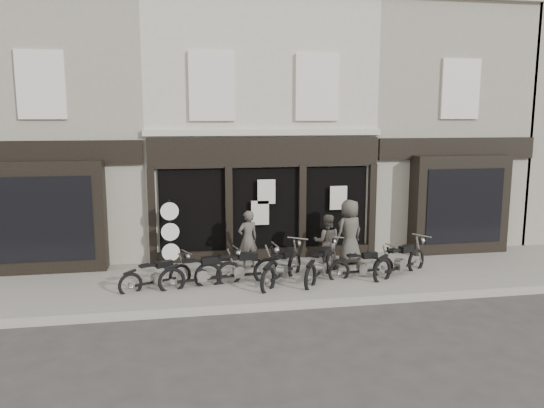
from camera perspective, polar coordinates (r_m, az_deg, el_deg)
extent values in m
plane|color=#2D2B28|center=(14.05, 1.34, -9.37)|extent=(90.00, 90.00, 0.00)
cube|color=slate|center=(14.87, 0.64, -8.07)|extent=(30.00, 4.20, 0.12)
cube|color=gray|center=(12.88, 2.48, -10.84)|extent=(30.00, 0.25, 0.13)
cube|color=beige|center=(19.23, -2.22, 8.10)|extent=(7.20, 6.00, 8.20)
cube|color=black|center=(16.22, -0.68, 5.59)|extent=(7.10, 0.18, 0.90)
cube|color=black|center=(16.52, -0.71, -1.17)|extent=(6.50, 0.10, 2.95)
cube|color=black|center=(16.73, -0.66, -5.52)|extent=(7.10, 0.20, 0.44)
cube|color=#B6AE9E|center=(16.22, -0.71, 7.71)|extent=(7.30, 0.22, 0.18)
cube|color=beige|center=(16.05, -6.49, 12.45)|extent=(1.35, 0.12, 2.00)
cube|color=black|center=(16.08, -6.50, 12.45)|extent=(1.05, 0.06, 1.70)
cube|color=beige|center=(16.58, 4.88, 12.38)|extent=(1.35, 0.12, 2.00)
cube|color=black|center=(16.61, 4.85, 12.37)|extent=(1.05, 0.06, 1.70)
cube|color=black|center=(16.23, -12.76, -1.41)|extent=(0.22, 0.22, 3.00)
cube|color=black|center=(16.28, -4.65, -1.17)|extent=(0.22, 0.22, 3.00)
cube|color=black|center=(16.66, 3.24, -0.92)|extent=(0.22, 0.22, 3.00)
cube|color=black|center=(17.33, 10.66, -0.66)|extent=(0.22, 0.22, 3.00)
cube|color=beige|center=(16.22, -0.61, 1.33)|extent=(0.55, 0.04, 0.75)
cube|color=beige|center=(16.79, 7.16, 0.66)|extent=(0.55, 0.04, 0.75)
cube|color=beige|center=(16.29, -1.30, -0.96)|extent=(0.55, 0.04, 0.75)
cube|color=gray|center=(19.40, -21.31, 7.49)|extent=(5.50, 6.00, 8.20)
cube|color=black|center=(16.36, -23.02, -1.30)|extent=(3.20, 0.70, 3.20)
cube|color=black|center=(16.02, -23.29, -1.53)|extent=(2.60, 0.06, 2.40)
cube|color=black|center=(16.44, -23.19, 5.07)|extent=(5.40, 0.16, 0.70)
cube|color=beige|center=(16.44, -23.61, 11.68)|extent=(1.30, 0.10, 1.90)
cube|color=black|center=(16.47, -23.59, 11.67)|extent=(1.00, 0.06, 1.60)
cube|color=gray|center=(21.08, 15.30, 7.88)|extent=(5.50, 6.00, 8.20)
cube|color=black|center=(18.32, 19.47, -0.03)|extent=(3.20, 0.70, 3.20)
cube|color=black|center=(18.02, 20.01, -0.21)|extent=(2.60, 0.06, 2.40)
cube|color=black|center=(18.39, 19.31, 5.66)|extent=(5.40, 0.16, 0.70)
cube|color=beige|center=(18.40, 19.61, 11.57)|extent=(1.30, 0.10, 1.90)
cube|color=black|center=(18.42, 19.57, 11.57)|extent=(1.00, 0.06, 1.60)
torus|color=black|center=(14.49, -9.86, -7.62)|extent=(0.62, 0.35, 0.64)
torus|color=black|center=(14.00, -14.99, -8.41)|extent=(0.62, 0.35, 0.64)
cube|color=black|center=(14.24, -12.38, -8.16)|extent=(1.04, 0.51, 0.06)
cube|color=gray|center=(14.23, -12.32, -7.86)|extent=(0.28, 0.25, 0.25)
cube|color=black|center=(14.21, -11.52, -6.34)|extent=(0.46, 0.33, 0.16)
cube|color=black|center=(14.01, -13.52, -6.48)|extent=(0.34, 0.29, 0.06)
cylinder|color=gray|center=(14.41, -9.18, -5.12)|extent=(0.26, 0.51, 0.03)
torus|color=black|center=(14.33, -4.68, -7.55)|extent=(0.72, 0.25, 0.72)
torus|color=black|center=(13.95, -10.74, -8.15)|extent=(0.72, 0.25, 0.72)
cube|color=black|center=(14.13, -7.66, -8.02)|extent=(1.24, 0.32, 0.06)
cube|color=gray|center=(14.11, -7.59, -7.68)|extent=(0.29, 0.24, 0.27)
cube|color=black|center=(14.07, -6.62, -6.02)|extent=(0.51, 0.28, 0.18)
cube|color=black|center=(13.91, -8.98, -6.07)|extent=(0.36, 0.27, 0.06)
cylinder|color=gray|center=(14.21, -3.82, -4.76)|extent=(0.17, 0.61, 0.04)
torus|color=black|center=(14.50, -0.60, -7.25)|extent=(0.75, 0.17, 0.75)
torus|color=black|center=(14.18, -6.88, -7.71)|extent=(0.75, 0.17, 0.75)
cube|color=black|center=(14.33, -3.70, -7.66)|extent=(1.31, 0.19, 0.07)
cube|color=gray|center=(14.31, -3.61, -7.31)|extent=(0.28, 0.22, 0.29)
cube|color=black|center=(14.25, -2.59, -5.62)|extent=(0.52, 0.24, 0.19)
cube|color=black|center=(14.12, -5.04, -5.61)|extent=(0.35, 0.25, 0.07)
cylinder|color=gray|center=(14.38, 0.33, -4.40)|extent=(0.10, 0.64, 0.04)
torus|color=black|center=(15.05, 2.40, -6.62)|extent=(0.54, 0.66, 0.76)
torus|color=black|center=(13.66, -0.44, -8.28)|extent=(0.54, 0.66, 0.76)
cube|color=black|center=(14.36, 1.05, -7.58)|extent=(0.84, 1.09, 0.07)
cube|color=gray|center=(14.36, 1.09, -7.22)|extent=(0.32, 0.33, 0.29)
cube|color=black|center=(14.48, 1.56, -5.35)|extent=(0.46, 0.52, 0.19)
cube|color=black|center=(13.92, 0.46, -5.75)|extent=(0.38, 0.40, 0.07)
cylinder|color=gray|center=(15.09, 2.80, -3.71)|extent=(0.54, 0.42, 0.04)
torus|color=black|center=(15.38, 6.29, -6.34)|extent=(0.51, 0.67, 0.75)
torus|color=black|center=(13.94, 4.15, -7.96)|extent=(0.51, 0.67, 0.75)
cube|color=black|center=(14.67, 5.27, -7.28)|extent=(0.80, 1.09, 0.07)
cube|color=gray|center=(14.66, 5.31, -6.93)|extent=(0.31, 0.33, 0.29)
cube|color=black|center=(14.79, 5.68, -5.12)|extent=(0.44, 0.52, 0.19)
cube|color=black|center=(14.22, 4.85, -5.51)|extent=(0.37, 0.40, 0.07)
cylinder|color=gray|center=(15.42, 6.63, -3.53)|extent=(0.54, 0.40, 0.04)
torus|color=black|center=(15.35, 11.86, -6.72)|extent=(0.65, 0.17, 0.64)
torus|color=black|center=(14.73, 7.21, -7.27)|extent=(0.65, 0.17, 0.64)
cube|color=black|center=(15.04, 9.58, -7.13)|extent=(1.12, 0.21, 0.06)
cube|color=gray|center=(15.03, 9.65, -6.85)|extent=(0.25, 0.20, 0.25)
cube|color=black|center=(15.04, 10.45, -5.44)|extent=(0.45, 0.22, 0.16)
cube|color=black|center=(14.79, 8.65, -5.49)|extent=(0.31, 0.23, 0.06)
cylinder|color=gray|center=(15.30, 12.61, -4.39)|extent=(0.11, 0.55, 0.03)
torus|color=black|center=(16.04, 15.22, -5.95)|extent=(0.69, 0.47, 0.75)
torus|color=black|center=(14.78, 11.76, -7.13)|extent=(0.69, 0.47, 0.75)
cube|color=black|center=(15.42, 13.56, -6.68)|extent=(1.15, 0.72, 0.07)
cube|color=gray|center=(15.41, 13.62, -6.35)|extent=(0.33, 0.31, 0.29)
cube|color=black|center=(15.52, 14.24, -4.67)|extent=(0.53, 0.42, 0.19)
cube|color=black|center=(15.01, 12.90, -4.91)|extent=(0.40, 0.36, 0.07)
cylinder|color=gray|center=(16.07, 15.81, -3.29)|extent=(0.36, 0.57, 0.04)
imported|color=#453E38|center=(15.53, -2.62, -3.82)|extent=(0.73, 0.60, 1.71)
imported|color=#433C36|center=(15.59, 5.92, -4.02)|extent=(0.89, 0.77, 1.60)
imported|color=#433E38|center=(16.10, 8.33, -2.99)|extent=(1.13, 0.97, 1.96)
cylinder|color=black|center=(16.01, -10.76, -7.09)|extent=(0.34, 0.34, 0.06)
cylinder|color=black|center=(15.75, -10.87, -3.43)|extent=(0.07, 0.07, 2.15)
cylinder|color=black|center=(15.57, -10.96, -0.76)|extent=(0.53, 0.08, 0.52)
cylinder|color=beige|center=(15.55, -10.96, -0.78)|extent=(0.52, 0.05, 0.52)
cylinder|color=black|center=(15.69, -10.89, -2.95)|extent=(0.53, 0.08, 0.52)
cylinder|color=beige|center=(15.67, -10.89, -2.97)|extent=(0.52, 0.05, 0.52)
cylinder|color=black|center=(15.83, -10.82, -5.10)|extent=(0.53, 0.08, 0.52)
cylinder|color=beige|center=(15.80, -10.82, -5.12)|extent=(0.52, 0.05, 0.52)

